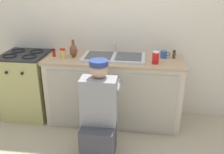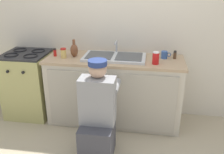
% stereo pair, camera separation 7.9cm
% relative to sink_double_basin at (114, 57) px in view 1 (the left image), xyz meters
% --- Properties ---
extents(ground_plane, '(12.00, 12.00, 0.00)m').
position_rel_sink_double_basin_xyz_m(ground_plane, '(0.00, -0.30, -0.93)').
color(ground_plane, tan).
extents(back_wall, '(6.00, 0.10, 2.50)m').
position_rel_sink_double_basin_xyz_m(back_wall, '(0.00, 0.35, 0.32)').
color(back_wall, beige).
rests_on(back_wall, ground_plane).
extents(counter_cabinet, '(1.75, 0.62, 0.87)m').
position_rel_sink_double_basin_xyz_m(counter_cabinet, '(0.00, -0.01, -0.49)').
color(counter_cabinet, beige).
rests_on(counter_cabinet, ground_plane).
extents(countertop, '(1.79, 0.62, 0.03)m').
position_rel_sink_double_basin_xyz_m(countertop, '(0.00, -0.00, -0.04)').
color(countertop, tan).
rests_on(countertop, counter_cabinet).
extents(sink_double_basin, '(0.80, 0.44, 0.19)m').
position_rel_sink_double_basin_xyz_m(sink_double_basin, '(0.00, 0.00, 0.00)').
color(sink_double_basin, silver).
rests_on(sink_double_basin, countertop).
extents(stove_range, '(0.60, 0.62, 0.93)m').
position_rel_sink_double_basin_xyz_m(stove_range, '(-1.23, -0.00, -0.47)').
color(stove_range, tan).
rests_on(stove_range, ground_plane).
extents(plumber_person, '(0.42, 0.61, 1.10)m').
position_rel_sink_double_basin_xyz_m(plumber_person, '(-0.07, -0.75, -0.47)').
color(plumber_person, '#3F3F47').
rests_on(plumber_person, ground_plane).
extents(coffee_mug, '(0.13, 0.08, 0.10)m').
position_rel_sink_double_basin_xyz_m(coffee_mug, '(0.64, 0.10, 0.03)').
color(coffee_mug, '#335699').
rests_on(coffee_mug, countertop).
extents(condiment_jar, '(0.07, 0.07, 0.13)m').
position_rel_sink_double_basin_xyz_m(condiment_jar, '(-0.66, -0.08, 0.05)').
color(condiment_jar, '#DBB760').
rests_on(condiment_jar, countertop).
extents(soda_cup_red, '(0.08, 0.08, 0.15)m').
position_rel_sink_double_basin_xyz_m(soda_cup_red, '(0.52, -0.15, 0.06)').
color(soda_cup_red, red).
rests_on(soda_cup_red, countertop).
extents(vase_decorative, '(0.10, 0.10, 0.23)m').
position_rel_sink_double_basin_xyz_m(vase_decorative, '(-0.53, -0.02, 0.07)').
color(vase_decorative, brown).
rests_on(vase_decorative, countertop).
extents(spice_bottle_pepper, '(0.04, 0.04, 0.10)m').
position_rel_sink_double_basin_xyz_m(spice_bottle_pepper, '(0.77, 0.10, 0.03)').
color(spice_bottle_pepper, '#513823').
rests_on(spice_bottle_pepper, countertop).
extents(spice_bottle_red, '(0.04, 0.04, 0.10)m').
position_rel_sink_double_basin_xyz_m(spice_bottle_red, '(-0.79, -0.03, 0.03)').
color(spice_bottle_red, red).
rests_on(spice_bottle_red, countertop).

